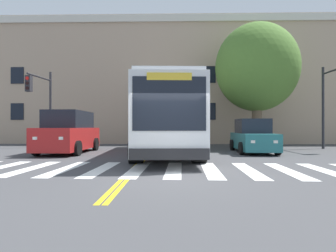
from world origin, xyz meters
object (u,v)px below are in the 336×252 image
city_bus (166,119)px  street_tree_curbside_large (257,68)px  traffic_light_near_corner (334,92)px  car_teal_far_lane (253,137)px  traffic_light_far_corner (42,97)px  traffic_light_overhead (195,93)px  car_red_near_lane (69,133)px

city_bus → street_tree_curbside_large: street_tree_curbside_large is taller
city_bus → traffic_light_near_corner: bearing=13.8°
car_teal_far_lane → city_bus: bearing=-167.3°
city_bus → traffic_light_far_corner: (-8.41, 3.52, 1.57)m
traffic_light_overhead → traffic_light_near_corner: bearing=-10.5°
street_tree_curbside_large → car_teal_far_lane: bearing=-110.7°
traffic_light_near_corner → street_tree_curbside_large: (-3.97, 2.33, 2.06)m
car_red_near_lane → street_tree_curbside_large: size_ratio=0.56×
city_bus → traffic_light_far_corner: size_ratio=2.11×
city_bus → car_teal_far_lane: bearing=12.7°
traffic_light_far_corner → car_teal_far_lane: bearing=-10.4°
car_teal_far_lane → street_tree_curbside_large: 6.23m
city_bus → street_tree_curbside_large: size_ratio=1.28×
city_bus → traffic_light_far_corner: 9.26m
city_bus → car_red_near_lane: size_ratio=2.28×
car_red_near_lane → traffic_light_near_corner: bearing=6.8°
traffic_light_overhead → car_red_near_lane: bearing=-154.8°
traffic_light_near_corner → car_teal_far_lane: bearing=-165.3°
car_teal_far_lane → street_tree_curbside_large: street_tree_curbside_large is taller
car_red_near_lane → car_teal_far_lane: car_red_near_lane is taller
city_bus → car_teal_far_lane: size_ratio=2.60×
city_bus → traffic_light_overhead: 4.83m
car_red_near_lane → street_tree_curbside_large: street_tree_curbside_large is taller
city_bus → car_red_near_lane: city_bus is taller
car_teal_far_lane → traffic_light_near_corner: (5.39, 1.41, 2.72)m
city_bus → street_tree_curbside_large: (6.27, 4.83, 3.75)m
traffic_light_near_corner → city_bus: bearing=-166.2°
traffic_light_far_corner → traffic_light_overhead: bearing=3.0°
car_red_near_lane → traffic_light_overhead: (7.26, 3.41, 2.62)m
traffic_light_near_corner → car_red_near_lane: bearing=-173.2°
city_bus → traffic_light_far_corner: bearing=157.3°
car_teal_far_lane → traffic_light_near_corner: size_ratio=0.80×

